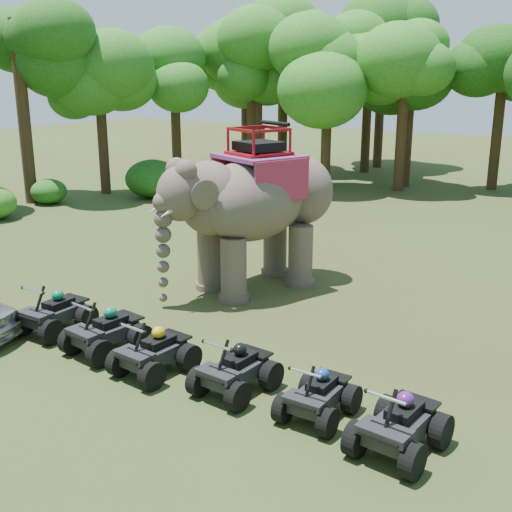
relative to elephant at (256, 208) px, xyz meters
The scene contains 21 objects.
ground 4.97m from the elephant, 65.41° to the right, with size 110.00×110.00×0.00m, color #47381E.
elephant is the anchor object (origin of this frame).
atv_0 6.27m from the elephant, 111.97° to the right, with size 1.26×1.73×1.28m, color black, non-canonical shape.
atv_1 6.00m from the elephant, 93.23° to the right, with size 1.28×1.75×1.30m, color black, non-canonical shape.
atv_2 6.34m from the elephant, 77.52° to the right, with size 1.22×1.67×1.24m, color black, non-canonical shape.
atv_3 6.79m from the elephant, 60.39° to the right, with size 1.21×1.66×1.23m, color black, non-canonical shape.
atv_4 7.80m from the elephant, 48.15° to the right, with size 1.12×1.54×1.14m, color black, non-canonical shape.
atv_5 9.12m from the elephant, 41.26° to the right, with size 1.26×1.72×1.28m, color black, non-canonical shape.
tree_0 20.87m from the elephant, 85.00° to the left, with size 5.65×5.65×8.06m, color #195114, non-canonical shape.
tree_25 16.92m from the elephant, 163.82° to the left, with size 6.62×6.62×9.46m, color #195114, non-canonical shape.
tree_26 17.21m from the elephant, 150.42° to the left, with size 5.01×5.01×7.15m, color #195114, non-canonical shape.
tree_27 18.33m from the elephant, 136.99° to the left, with size 5.21×5.21×7.45m, color #195114, non-canonical shape.
tree_28 19.81m from the elephant, 123.77° to the left, with size 5.85×5.85×8.36m, color #195114, non-canonical shape.
tree_29 16.95m from the elephant, 110.20° to the left, with size 5.53×5.53×7.89m, color #195114, non-canonical shape.
tree_30 19.36m from the elephant, 97.52° to the left, with size 4.94×4.94×7.06m, color #195114, non-canonical shape.
tree_31 19.84m from the elephant, 122.76° to the left, with size 5.83×5.83×8.33m, color #195114, non-canonical shape.
tree_32 23.65m from the elephant, 106.02° to the left, with size 6.03×6.03×8.62m, color #195114, non-canonical shape.
tree_33 26.12m from the elephant, 104.90° to the left, with size 6.68×6.68×9.54m, color #195114, non-canonical shape.
tree_35 21.17m from the elephant, 124.71° to the left, with size 5.51×5.51×7.87m, color #195114, non-canonical shape.
tree_36 17.75m from the elephant, 97.46° to the left, with size 5.75×5.75×8.21m, color #195114, non-canonical shape.
tree_37 23.07m from the elephant, 118.86° to the left, with size 6.92×6.92×9.88m, color #195114, non-canonical shape.
Camera 1 is at (8.09, -11.23, 6.19)m, focal length 45.00 mm.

